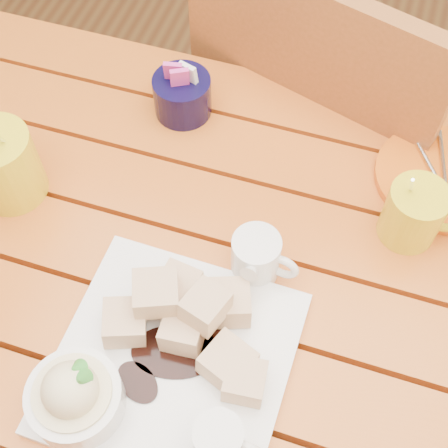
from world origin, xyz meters
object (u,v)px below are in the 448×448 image
(coffee_mug_left, at_px, (1,164))
(chair_far, at_px, (323,132))
(dessert_plate, at_px, (152,367))
(orange_saucer, at_px, (442,178))
(table, at_px, (200,307))
(coffee_mug_right, at_px, (415,213))

(coffee_mug_left, distance_m, chair_far, 0.65)
(dessert_plate, bearing_deg, orange_saucer, 54.08)
(table, distance_m, chair_far, 0.51)
(chair_far, bearing_deg, dessert_plate, 98.83)
(coffee_mug_left, relative_size, coffee_mug_right, 1.24)
(coffee_mug_right, bearing_deg, orange_saucer, 65.03)
(table, distance_m, coffee_mug_right, 0.34)
(coffee_mug_right, bearing_deg, coffee_mug_left, -176.70)
(coffee_mug_left, xyz_separation_m, chair_far, (0.40, 0.44, -0.28))
(dessert_plate, relative_size, coffee_mug_right, 2.11)
(dessert_plate, height_order, chair_far, chair_far)
(coffee_mug_right, height_order, orange_saucer, coffee_mug_right)
(table, relative_size, chair_far, 1.27)
(orange_saucer, relative_size, chair_far, 0.20)
(table, bearing_deg, chair_far, 79.49)
(table, bearing_deg, orange_saucer, 41.45)
(table, height_order, chair_far, chair_far)
(coffee_mug_left, relative_size, chair_far, 0.18)
(table, height_order, dessert_plate, dessert_plate)
(orange_saucer, bearing_deg, chair_far, 131.23)
(table, bearing_deg, dessert_plate, -91.09)
(chair_far, bearing_deg, orange_saucer, 148.40)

